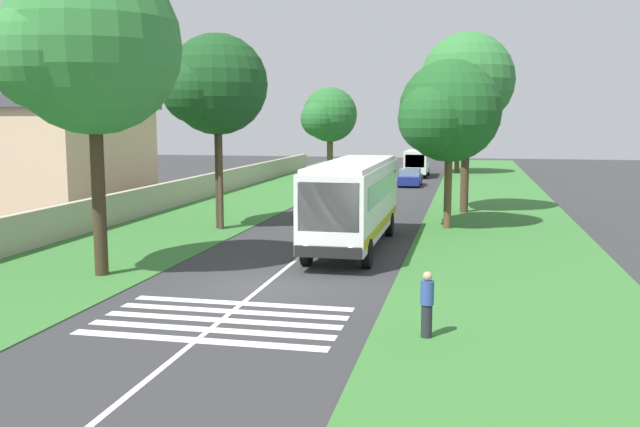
{
  "coord_description": "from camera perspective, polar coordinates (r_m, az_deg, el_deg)",
  "views": [
    {
      "loc": [
        -21.39,
        -6.57,
        5.49
      ],
      "look_at": [
        6.7,
        -0.54,
        1.6
      ],
      "focal_mm": 39.1,
      "sensor_mm": 36.0,
      "label": 1
    }
  ],
  "objects": [
    {
      "name": "ground",
      "position": [
        23.04,
        -4.84,
        -6.1
      ],
      "size": [
        160.0,
        160.0,
        0.0
      ],
      "primitive_type": "plane",
      "color": "#333335"
    },
    {
      "name": "grass_verge_left",
      "position": [
        39.65,
        -9.88,
        -0.33
      ],
      "size": [
        120.0,
        8.0,
        0.04
      ],
      "primitive_type": "cube",
      "color": "#387533",
      "rests_on": "ground"
    },
    {
      "name": "grass_verge_right",
      "position": [
        36.84,
        14.52,
        -1.08
      ],
      "size": [
        120.0,
        8.0,
        0.04
      ],
      "primitive_type": "cube",
      "color": "#387533",
      "rests_on": "ground"
    },
    {
      "name": "centre_line",
      "position": [
        37.38,
        1.86,
        -0.73
      ],
      "size": [
        110.0,
        0.16,
        0.01
      ],
      "primitive_type": "cube",
      "color": "silver",
      "rests_on": "ground"
    },
    {
      "name": "coach_bus",
      "position": [
        29.7,
        2.79,
        1.23
      ],
      "size": [
        11.16,
        2.62,
        3.73
      ],
      "color": "white",
      "rests_on": "ground"
    },
    {
      "name": "zebra_crossing",
      "position": [
        19.59,
        -8.08,
        -8.63
      ],
      "size": [
        4.05,
        6.8,
        0.01
      ],
      "color": "silver",
      "rests_on": "ground"
    },
    {
      "name": "trailing_car_0",
      "position": [
        50.05,
        2.59,
        2.17
      ],
      "size": [
        4.3,
        1.78,
        1.43
      ],
      "color": "#145933",
      "rests_on": "ground"
    },
    {
      "name": "trailing_car_1",
      "position": [
        58.36,
        7.39,
        2.91
      ],
      "size": [
        4.3,
        1.78,
        1.43
      ],
      "color": "navy",
      "rests_on": "ground"
    },
    {
      "name": "trailing_minibus_0",
      "position": [
        67.71,
        7.96,
        4.3
      ],
      "size": [
        6.0,
        2.14,
        2.53
      ],
      "color": "silver",
      "rests_on": "ground"
    },
    {
      "name": "roadside_tree_left_0",
      "position": [
        25.51,
        -18.35,
        12.59
      ],
      "size": [
        6.83,
        6.06,
        10.97
      ],
      "color": "#3D2D1E",
      "rests_on": "grass_verge_left"
    },
    {
      "name": "roadside_tree_left_1",
      "position": [
        65.84,
        0.7,
        7.95
      ],
      "size": [
        6.17,
        5.09,
        8.44
      ],
      "color": "brown",
      "rests_on": "grass_verge_left"
    },
    {
      "name": "roadside_tree_left_2",
      "position": [
        35.41,
        -8.48,
        10.15
      ],
      "size": [
        6.04,
        4.98,
        9.66
      ],
      "color": "#3D2D1E",
      "rests_on": "grass_verge_left"
    },
    {
      "name": "roadside_tree_right_0",
      "position": [
        41.84,
        11.81,
        10.43
      ],
      "size": [
        6.42,
        5.42,
        10.43
      ],
      "color": "#4C3826",
      "rests_on": "grass_verge_right"
    },
    {
      "name": "roadside_tree_right_1",
      "position": [
        72.85,
        11.15,
        7.87
      ],
      "size": [
        8.21,
        6.92,
        9.48
      ],
      "color": "#4C3826",
      "rests_on": "grass_verge_right"
    },
    {
      "name": "roadside_tree_right_2",
      "position": [
        35.44,
        10.35,
        8.01
      ],
      "size": [
        6.25,
        5.06,
        8.4
      ],
      "color": "brown",
      "rests_on": "grass_verge_right"
    },
    {
      "name": "utility_pole",
      "position": [
        34.81,
        -8.2,
        6.07
      ],
      "size": [
        0.24,
        1.4,
        8.71
      ],
      "color": "#473828",
      "rests_on": "grass_verge_left"
    },
    {
      "name": "roadside_wall",
      "position": [
        45.44,
        -11.53,
        1.68
      ],
      "size": [
        70.0,
        0.4,
        1.6
      ],
      "primitive_type": "cube",
      "color": "#B2A893",
      "rests_on": "grass_verge_left"
    },
    {
      "name": "roadside_building",
      "position": [
        46.59,
        -20.41,
        4.74
      ],
      "size": [
        11.78,
        8.26,
        6.85
      ],
      "color": "beige",
      "rests_on": "ground"
    },
    {
      "name": "pedestrian",
      "position": [
        17.8,
        8.75,
        -7.31
      ],
      "size": [
        0.34,
        0.34,
        1.69
      ],
      "color": "#26262D",
      "rests_on": "grass_verge_right"
    }
  ]
}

